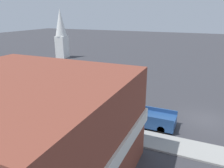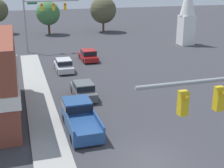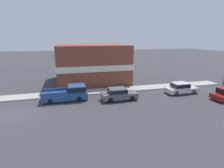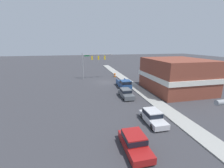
% 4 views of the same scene
% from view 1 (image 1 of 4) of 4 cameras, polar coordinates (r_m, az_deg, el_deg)
% --- Properties ---
extents(ground_plane, '(200.00, 200.00, 0.00)m').
position_cam_1_polar(ground_plane, '(23.05, 23.08, -8.51)').
color(ground_plane, '#38383D').
extents(sidewalk_curb, '(2.40, 60.00, 0.14)m').
position_cam_1_polar(sidewalk_curb, '(18.01, 22.59, -16.00)').
color(sidewalk_curb, '#9E9E99').
rests_on(sidewalk_curb, ground).
extents(car_lead, '(1.78, 4.41, 1.53)m').
position_cam_1_polar(car_lead, '(23.84, -5.63, -4.09)').
color(car_lead, black).
rests_on(car_lead, ground).
extents(car_oncoming, '(1.92, 4.37, 1.51)m').
position_cam_1_polar(car_oncoming, '(34.46, -22.44, 1.59)').
color(car_oncoming, black).
rests_on(car_oncoming, ground).
extents(car_second_ahead, '(1.81, 4.38, 1.52)m').
position_cam_1_polar(car_second_ahead, '(29.01, -22.22, -1.31)').
color(car_second_ahead, black).
rests_on(car_second_ahead, ground).
extents(pickup_truck_parked, '(2.13, 5.43, 1.85)m').
position_cam_1_polar(pickup_truck_parked, '(20.35, 7.20, -7.83)').
color(pickup_truck_parked, black).
rests_on(pickup_truck_parked, ground).
extents(corner_brick_building, '(10.98, 12.00, 6.45)m').
position_cam_1_polar(corner_brick_building, '(13.95, -22.40, -11.42)').
color(corner_brick_building, brown).
rests_on(corner_brick_building, ground).
extents(church_steeple, '(2.47, 2.47, 10.72)m').
position_cam_1_polar(church_steeple, '(50.87, -13.17, 12.95)').
color(church_steeple, white).
rests_on(church_steeple, ground).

